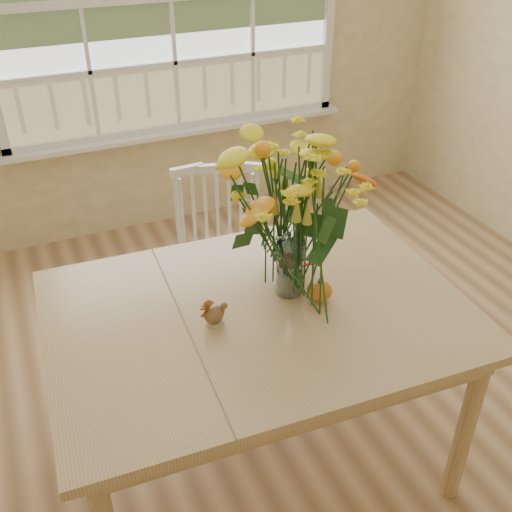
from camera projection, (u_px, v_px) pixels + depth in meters
name	position (u px, v px, depth m)	size (l,w,h in m)	color
floor	(333.00, 428.00, 2.81)	(4.00, 4.50, 0.01)	#916A46
wall_back	(171.00, 29.00, 3.81)	(4.00, 0.02, 2.70)	tan
window	(171.00, 0.00, 3.68)	(2.42, 0.12, 1.74)	silver
dining_table	(258.00, 328.00, 2.28)	(1.59, 1.17, 0.83)	tan
windsor_chair	(221.00, 252.00, 3.09)	(0.54, 0.53, 0.96)	white
flower_vase	(292.00, 210.00, 2.13)	(0.50, 0.50, 0.59)	white
pumpkin	(319.00, 292.00, 2.25)	(0.10, 0.10, 0.08)	#CD5D18
turkey_figurine	(214.00, 314.00, 2.13)	(0.10, 0.08, 0.10)	#CCB78C
dark_gourd	(292.00, 268.00, 2.40)	(0.13, 0.09, 0.06)	#38160F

